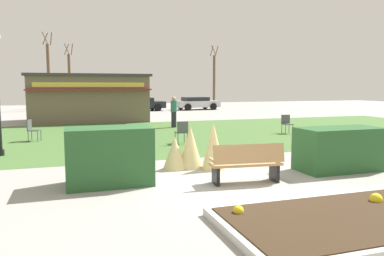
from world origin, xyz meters
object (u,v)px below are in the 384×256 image
at_px(parked_car_west_slot, 82,105).
at_px(parked_car_center_slot, 141,104).
at_px(parked_car_east_slot, 196,103).
at_px(food_kiosk, 89,98).
at_px(cafe_chair_center, 32,128).
at_px(tree_center_bg, 70,80).
at_px(cafe_chair_west, 182,131).
at_px(trash_bin, 321,157).
at_px(cafe_chair_east, 287,122).
at_px(park_bench, 247,163).
at_px(tree_right_bg, 214,79).
at_px(tree_left_bg, 49,76).
at_px(person_strolling, 174,112).

xyz_separation_m(parked_car_west_slot, parked_car_center_slot, (5.10, 0.00, 0.00)).
bearing_deg(parked_car_east_slot, food_kiosk, -140.42).
bearing_deg(cafe_chair_center, tree_center_bg, 85.97).
bearing_deg(cafe_chair_west, cafe_chair_center, 154.96).
bearing_deg(parked_car_center_slot, trash_bin, -90.18).
bearing_deg(tree_center_bg, cafe_chair_center, -94.03).
distance_m(parked_car_west_slot, parked_car_east_slot, 10.45).
xyz_separation_m(cafe_chair_east, parked_car_west_slot, (-8.73, 18.35, 0.12)).
bearing_deg(trash_bin, parked_car_center_slot, 89.82).
relative_size(park_bench, parked_car_center_slot, 0.41).
relative_size(cafe_chair_west, tree_right_bg, 0.13).
distance_m(cafe_chair_west, parked_car_east_slot, 21.28).
height_order(cafe_chair_east, cafe_chair_center, same).
height_order(cafe_chair_west, tree_center_bg, tree_center_bg).
height_order(cafe_chair_center, tree_left_bg, tree_left_bg).
height_order(cafe_chair_west, cafe_chair_center, same).
height_order(trash_bin, food_kiosk, food_kiosk).
relative_size(cafe_chair_west, tree_center_bg, 0.14).
relative_size(parked_car_west_slot, parked_car_center_slot, 1.01).
relative_size(trash_bin, food_kiosk, 0.11).
bearing_deg(tree_right_bg, tree_center_bg, 174.61).
distance_m(park_bench, parked_car_center_slot, 26.30).
height_order(trash_bin, parked_car_center_slot, parked_car_center_slot).
bearing_deg(trash_bin, cafe_chair_center, 131.75).
distance_m(cafe_chair_west, tree_left_bg, 23.96).
distance_m(person_strolling, parked_car_west_slot, 14.78).
distance_m(park_bench, cafe_chair_center, 10.38).
distance_m(trash_bin, food_kiosk, 18.04).
bearing_deg(trash_bin, food_kiosk, 105.83).
bearing_deg(tree_right_bg, cafe_chair_west, -114.15).
xyz_separation_m(parked_car_west_slot, tree_right_bg, (14.32, 5.28, 2.32)).
xyz_separation_m(park_bench, tree_left_bg, (-5.50, 29.35, 2.70)).
bearing_deg(cafe_chair_east, food_kiosk, 131.35).
relative_size(trash_bin, parked_car_west_slot, 0.19).
distance_m(cafe_chair_west, parked_car_center_slot, 20.05).
height_order(cafe_chair_east, parked_car_east_slot, parked_car_east_slot).
bearing_deg(parked_car_west_slot, cafe_chair_center, -98.66).
xyz_separation_m(cafe_chair_west, parked_car_west_slot, (-3.02, 19.94, 0.12)).
height_order(cafe_chair_west, tree_right_bg, tree_right_bg).
distance_m(park_bench, cafe_chair_west, 6.26).
bearing_deg(parked_car_east_slot, cafe_chair_east, -95.35).
relative_size(cafe_chair_east, parked_car_west_slot, 0.20).
bearing_deg(tree_center_bg, tree_left_bg, -117.23).
height_order(park_bench, cafe_chair_center, park_bench).
distance_m(food_kiosk, cafe_chair_east, 13.09).
xyz_separation_m(park_bench, food_kiosk, (-2.62, 17.64, 1.03)).
relative_size(cafe_chair_west, parked_car_center_slot, 0.21).
height_order(person_strolling, tree_center_bg, tree_center_bg).
bearing_deg(parked_car_east_slot, tree_center_bg, 149.45).
bearing_deg(person_strolling, trash_bin, 70.00).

